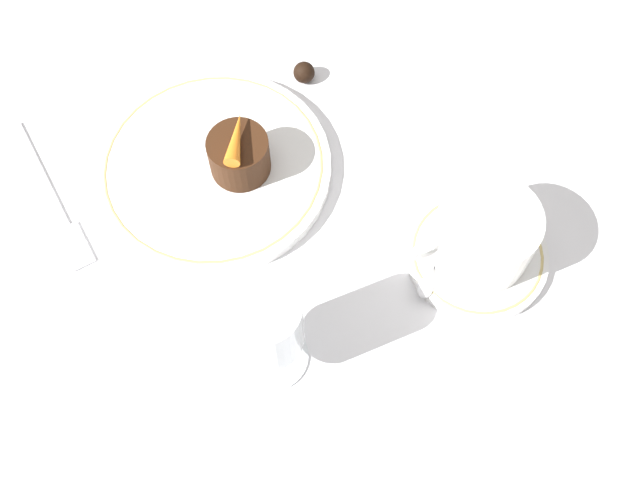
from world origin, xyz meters
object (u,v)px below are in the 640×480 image
object	(u,v)px
fork	(57,208)
dessert_cake	(238,153)
wine_glass	(264,328)
dinner_plate	(217,167)
coffee_cup	(484,233)

from	to	relation	value
fork	dessert_cake	world-z (taller)	dessert_cake
dessert_cake	fork	bearing A→B (deg)	-4.82
wine_glass	dessert_cake	distance (m)	0.21
dinner_plate	wine_glass	world-z (taller)	wine_glass
fork	wine_glass	bearing A→B (deg)	126.45
dinner_plate	coffee_cup	xyz separation A→B (m)	(-0.22, 0.17, 0.04)
dinner_plate	wine_glass	bearing A→B (deg)	88.51
coffee_cup	dessert_cake	bearing A→B (deg)	-39.96
wine_glass	dessert_cake	bearing A→B (deg)	-98.17
coffee_cup	dessert_cake	distance (m)	0.25
coffee_cup	dessert_cake	size ratio (longest dim) A/B	1.99
wine_glass	fork	bearing A→B (deg)	-53.55
dinner_plate	dessert_cake	xyz separation A→B (m)	(-0.02, 0.01, 0.03)
coffee_cup	wine_glass	distance (m)	0.23
wine_glass	coffee_cup	bearing A→B (deg)	-170.26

